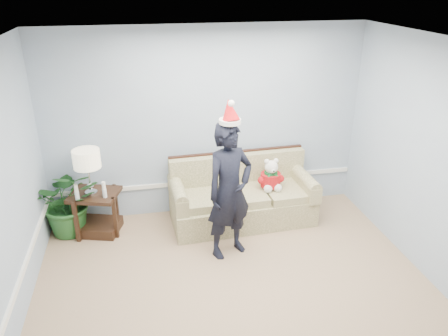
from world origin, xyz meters
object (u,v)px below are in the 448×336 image
table_lamp (87,161)px  houseplant (69,201)px  teddy_bear (271,178)px  man (230,191)px  sofa (241,198)px  side_table (97,217)px

table_lamp → houseplant: bearing=167.6°
houseplant → table_lamp: bearing=-12.4°
houseplant → teddy_bear: houseplant is taller
table_lamp → man: man is taller
man → table_lamp: bearing=131.0°
sofa → table_lamp: size_ratio=3.25×
sofa → side_table: sofa is taller
side_table → man: 1.97m
sofa → man: 1.01m
sofa → houseplant: (-2.37, 0.10, 0.16)m
side_table → houseplant: (-0.35, 0.06, 0.26)m
sofa → table_lamp: 2.18m
houseplant → man: size_ratio=0.56×
side_table → table_lamp: 0.84m
houseplant → man: 2.24m
teddy_bear → man: bearing=-137.3°
side_table → houseplant: size_ratio=0.76×
table_lamp → houseplant: (-0.31, 0.07, -0.59)m
man → teddy_bear: 1.04m
table_lamp → man: size_ratio=0.36×
table_lamp → teddy_bear: bearing=-2.8°
sofa → table_lamp: table_lamp is taller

